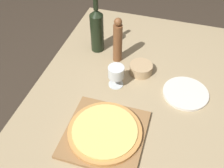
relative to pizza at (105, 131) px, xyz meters
name	(u,v)px	position (x,y,z in m)	size (l,w,h in m)	color
dining_table	(124,111)	(0.03, 0.23, -0.11)	(1.00, 1.66, 0.76)	#9E8966
cutting_board	(105,134)	(0.00, 0.00, -0.02)	(0.35, 0.35, 0.02)	olive
pizza	(105,131)	(0.00, 0.00, 0.00)	(0.33, 0.33, 0.02)	#C68947
wine_bottle	(97,30)	(-0.24, 0.59, 0.11)	(0.08, 0.08, 0.34)	black
pepper_mill	(118,41)	(-0.09, 0.53, 0.10)	(0.05, 0.05, 0.28)	brown
wine_glass	(116,73)	(-0.04, 0.32, 0.06)	(0.09, 0.09, 0.12)	silver
small_bowl	(141,69)	(0.06, 0.46, 0.00)	(0.13, 0.13, 0.06)	tan
dinner_plate	(186,93)	(0.32, 0.36, -0.02)	(0.24, 0.24, 0.01)	silver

